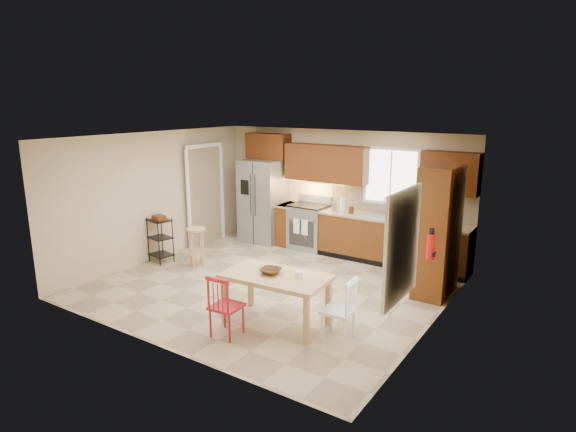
% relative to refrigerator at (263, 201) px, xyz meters
% --- Properties ---
extents(floor, '(5.50, 5.50, 0.00)m').
position_rel_refrigerator_xyz_m(floor, '(1.70, -2.12, -0.91)').
color(floor, tan).
rests_on(floor, ground).
extents(ceiling, '(5.50, 5.00, 0.02)m').
position_rel_refrigerator_xyz_m(ceiling, '(1.70, -2.12, 1.59)').
color(ceiling, silver).
rests_on(ceiling, ground).
extents(wall_back, '(5.50, 0.02, 2.50)m').
position_rel_refrigerator_xyz_m(wall_back, '(1.70, 0.38, 0.34)').
color(wall_back, '#CCB793').
rests_on(wall_back, ground).
extents(wall_front, '(5.50, 0.02, 2.50)m').
position_rel_refrigerator_xyz_m(wall_front, '(1.70, -4.62, 0.34)').
color(wall_front, '#CCB793').
rests_on(wall_front, ground).
extents(wall_left, '(0.02, 5.00, 2.50)m').
position_rel_refrigerator_xyz_m(wall_left, '(-1.05, -2.12, 0.34)').
color(wall_left, '#CCB793').
rests_on(wall_left, ground).
extents(wall_right, '(0.02, 5.00, 2.50)m').
position_rel_refrigerator_xyz_m(wall_right, '(4.45, -2.12, 0.34)').
color(wall_right, '#CCB793').
rests_on(wall_right, ground).
extents(refrigerator, '(0.92, 0.75, 1.82)m').
position_rel_refrigerator_xyz_m(refrigerator, '(0.00, 0.00, 0.00)').
color(refrigerator, gray).
rests_on(refrigerator, floor).
extents(range_stove, '(0.76, 0.63, 0.92)m').
position_rel_refrigerator_xyz_m(range_stove, '(1.15, 0.06, -0.45)').
color(range_stove, gray).
rests_on(range_stove, floor).
extents(base_cabinet_narrow, '(0.30, 0.60, 0.90)m').
position_rel_refrigerator_xyz_m(base_cabinet_narrow, '(0.60, 0.08, -0.46)').
color(base_cabinet_narrow, '#5D3311').
rests_on(base_cabinet_narrow, floor).
extents(base_cabinet_run, '(2.92, 0.60, 0.90)m').
position_rel_refrigerator_xyz_m(base_cabinet_run, '(2.99, 0.08, -0.46)').
color(base_cabinet_run, '#5D3311').
rests_on(base_cabinet_run, floor).
extents(dishwasher, '(0.60, 0.02, 0.78)m').
position_rel_refrigerator_xyz_m(dishwasher, '(3.55, -0.22, -0.46)').
color(dishwasher, black).
rests_on(dishwasher, floor).
extents(backsplash, '(2.92, 0.03, 0.55)m').
position_rel_refrigerator_xyz_m(backsplash, '(2.99, 0.36, 0.27)').
color(backsplash, beige).
rests_on(backsplash, wall_back).
extents(upper_over_fridge, '(1.00, 0.35, 0.55)m').
position_rel_refrigerator_xyz_m(upper_over_fridge, '(0.00, 0.20, 1.19)').
color(upper_over_fridge, '#5D2B0F').
rests_on(upper_over_fridge, wall_back).
extents(upper_left_block, '(1.80, 0.35, 0.75)m').
position_rel_refrigerator_xyz_m(upper_left_block, '(1.45, 0.20, 0.92)').
color(upper_left_block, '#5D2B0F').
rests_on(upper_left_block, wall_back).
extents(upper_right_block, '(1.00, 0.35, 0.75)m').
position_rel_refrigerator_xyz_m(upper_right_block, '(3.95, 0.20, 0.92)').
color(upper_right_block, '#5D2B0F').
rests_on(upper_right_block, wall_back).
extents(window_back, '(1.12, 0.04, 1.12)m').
position_rel_refrigerator_xyz_m(window_back, '(2.80, 0.35, 0.74)').
color(window_back, white).
rests_on(window_back, wall_back).
extents(sink, '(0.62, 0.46, 0.16)m').
position_rel_refrigerator_xyz_m(sink, '(2.80, 0.08, -0.05)').
color(sink, gray).
rests_on(sink, base_cabinet_run).
extents(undercab_glow, '(1.60, 0.30, 0.01)m').
position_rel_refrigerator_xyz_m(undercab_glow, '(1.15, 0.17, 0.52)').
color(undercab_glow, '#FFBF66').
rests_on(undercab_glow, wall_back).
extents(soap_bottle, '(0.09, 0.09, 0.19)m').
position_rel_refrigerator_xyz_m(soap_bottle, '(3.18, -0.02, 0.09)').
color(soap_bottle, red).
rests_on(soap_bottle, base_cabinet_run).
extents(paper_towel, '(0.12, 0.12, 0.28)m').
position_rel_refrigerator_xyz_m(paper_towel, '(1.95, 0.03, 0.13)').
color(paper_towel, white).
rests_on(paper_towel, base_cabinet_run).
extents(canister_steel, '(0.11, 0.11, 0.18)m').
position_rel_refrigerator_xyz_m(canister_steel, '(1.75, 0.03, 0.08)').
color(canister_steel, gray).
rests_on(canister_steel, base_cabinet_run).
extents(canister_wood, '(0.10, 0.10, 0.14)m').
position_rel_refrigerator_xyz_m(canister_wood, '(2.15, -0.00, 0.06)').
color(canister_wood, '#452A12').
rests_on(canister_wood, base_cabinet_run).
extents(pantry, '(0.50, 0.95, 2.10)m').
position_rel_refrigerator_xyz_m(pantry, '(4.13, -0.93, 0.14)').
color(pantry, '#5D3311').
rests_on(pantry, floor).
extents(fire_extinguisher, '(0.12, 0.12, 0.36)m').
position_rel_refrigerator_xyz_m(fire_extinguisher, '(4.33, -1.98, 0.19)').
color(fire_extinguisher, red).
rests_on(fire_extinguisher, wall_right).
extents(window_right, '(0.04, 1.02, 1.32)m').
position_rel_refrigerator_xyz_m(window_right, '(4.38, -3.27, 0.54)').
color(window_right, white).
rests_on(window_right, wall_right).
extents(doorway, '(0.04, 0.95, 2.10)m').
position_rel_refrigerator_xyz_m(doorway, '(-0.97, -0.82, 0.14)').
color(doorway, '#8C7A59').
rests_on(doorway, wall_left).
extents(dining_table, '(1.51, 0.92, 0.71)m').
position_rel_refrigerator_xyz_m(dining_table, '(2.60, -3.25, -0.55)').
color(dining_table, tan).
rests_on(dining_table, floor).
extents(chair_red, '(0.43, 0.43, 0.86)m').
position_rel_refrigerator_xyz_m(chair_red, '(2.25, -3.90, -0.48)').
color(chair_red, '#A91A21').
rests_on(chair_red, floor).
extents(chair_white, '(0.43, 0.43, 0.86)m').
position_rel_refrigerator_xyz_m(chair_white, '(3.55, -3.20, -0.48)').
color(chair_white, white).
rests_on(chair_white, floor).
extents(table_bowl, '(0.32, 0.32, 0.07)m').
position_rel_refrigerator_xyz_m(table_bowl, '(2.51, -3.25, -0.19)').
color(table_bowl, '#452A12').
rests_on(table_bowl, dining_table).
extents(table_jar, '(0.11, 0.11, 0.12)m').
position_rel_refrigerator_xyz_m(table_jar, '(2.92, -3.16, -0.16)').
color(table_jar, white).
rests_on(table_jar, dining_table).
extents(bar_stool, '(0.44, 0.44, 0.74)m').
position_rel_refrigerator_xyz_m(bar_stool, '(-0.05, -2.08, -0.54)').
color(bar_stool, tan).
rests_on(bar_stool, floor).
extents(utility_cart, '(0.50, 0.43, 0.88)m').
position_rel_refrigerator_xyz_m(utility_cart, '(-0.80, -2.29, -0.47)').
color(utility_cart, black).
rests_on(utility_cart, floor).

